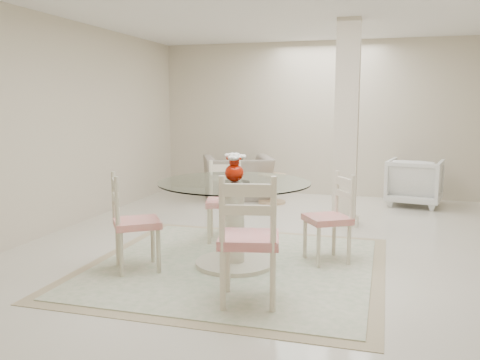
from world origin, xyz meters
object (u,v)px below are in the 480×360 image
(dining_chair_north, at_px, (225,195))
(recliner_taupe, at_px, (238,178))
(red_vase, at_px, (234,168))
(dining_chair_south, at_px, (249,231))
(dining_table, at_px, (234,224))
(side_table, at_px, (272,190))
(dining_chair_west, at_px, (129,215))
(column, at_px, (347,124))
(armchair_white, at_px, (415,182))
(dining_chair_east, at_px, (333,211))

(dining_chair_north, bearing_deg, recliner_taupe, 88.20)
(red_vase, relative_size, dining_chair_south, 0.24)
(dining_chair_south, bearing_deg, dining_table, -79.03)
(dining_chair_south, bearing_deg, side_table, -91.98)
(dining_chair_south, bearing_deg, dining_chair_west, -33.46)
(column, xyz_separation_m, dining_chair_north, (-1.30, -1.21, -0.80))
(dining_table, height_order, armchair_white, dining_table)
(column, bearing_deg, recliner_taupe, 143.62)
(column, xyz_separation_m, side_table, (-1.26, 1.17, -1.13))
(column, relative_size, red_vase, 9.54)
(dining_chair_south, bearing_deg, armchair_white, -119.37)
(dining_table, distance_m, armchair_white, 4.22)
(dining_table, distance_m, dining_chair_east, 1.02)
(side_table, bearing_deg, dining_table, -83.93)
(dining_table, bearing_deg, side_table, 96.07)
(recliner_taupe, distance_m, side_table, 0.71)
(side_table, bearing_deg, armchair_white, 11.72)
(red_vase, xyz_separation_m, recliner_taupe, (-1.01, 3.55, -0.64))
(dining_table, height_order, recliner_taupe, dining_table)
(column, bearing_deg, dining_chair_west, -125.43)
(column, distance_m, armchair_white, 2.14)
(column, relative_size, dining_chair_south, 2.27)
(red_vase, bearing_deg, dining_table, 161.57)
(dining_table, relative_size, dining_chair_south, 1.25)
(column, bearing_deg, armchair_white, 59.17)
(dining_chair_north, relative_size, armchair_white, 1.26)
(armchair_white, height_order, side_table, armchair_white)
(dining_chair_west, xyz_separation_m, side_table, (0.57, 3.74, -0.34))
(dining_chair_north, bearing_deg, dining_chair_west, -125.94)
(dining_chair_north, bearing_deg, dining_table, -81.58)
(column, relative_size, dining_chair_north, 2.60)
(dining_chair_east, xyz_separation_m, dining_chair_south, (-0.52, -1.36, 0.09))
(column, bearing_deg, dining_chair_south, -99.22)
(dining_table, distance_m, dining_chair_south, 1.04)
(dining_table, xyz_separation_m, dining_chair_north, (-0.40, 0.93, 0.11))
(dining_chair_east, xyz_separation_m, dining_chair_north, (-1.33, 0.51, 0.01))
(dining_table, xyz_separation_m, side_table, (-0.35, 3.32, -0.22))
(column, height_order, red_vase, column)
(dining_chair_east, distance_m, dining_chair_west, 2.03)
(dining_chair_north, distance_m, dining_chair_south, 2.04)
(dining_chair_south, xyz_separation_m, side_table, (-0.75, 4.26, -0.40))
(dining_chair_east, height_order, dining_chair_west, dining_chair_west)
(column, relative_size, armchair_white, 3.26)
(column, height_order, side_table, column)
(dining_chair_east, relative_size, dining_chair_west, 0.96)
(dining_chair_east, bearing_deg, dining_chair_south, -53.21)
(dining_chair_east, distance_m, dining_chair_north, 1.42)
(armchair_white, bearing_deg, dining_chair_east, 84.86)
(dining_chair_west, bearing_deg, armchair_white, -68.30)
(dining_table, bearing_deg, dining_chair_north, 113.27)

